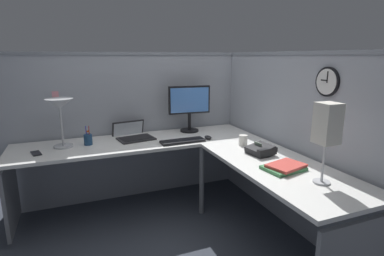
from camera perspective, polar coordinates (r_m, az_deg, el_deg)
ground_plane at (r=3.00m, az=0.12°, el=-17.49°), size 6.80×6.80×0.00m
cubicle_wall_back at (r=3.40m, az=-11.12°, el=0.41°), size 2.57×0.12×1.58m
cubicle_wall_right at (r=2.90m, az=18.32°, el=-2.24°), size 0.12×2.37×1.58m
desk at (r=2.64m, az=-2.44°, el=-6.76°), size 2.35×2.15×0.73m
monitor at (r=3.29m, az=-0.49°, el=4.33°), size 0.46×0.20×0.50m
laptop at (r=3.16m, az=-11.10°, el=-1.31°), size 0.40×0.43×0.22m
keyboard at (r=2.93m, az=-1.79°, el=-2.46°), size 0.43×0.15×0.02m
computer_mouse at (r=3.04m, az=3.03°, el=-1.77°), size 0.06×0.10×0.03m
desk_lamp_dome at (r=2.94m, az=-23.59°, el=3.51°), size 0.24×0.24×0.44m
pen_cup at (r=3.00m, az=-18.92°, el=-2.02°), size 0.08×0.08×0.18m
cell_phone at (r=2.91m, az=-27.23°, el=-4.25°), size 0.10×0.16×0.01m
office_phone at (r=2.63m, az=12.81°, el=-4.10°), size 0.21×0.23×0.11m
book_stack at (r=2.33m, az=16.97°, el=-7.03°), size 0.32×0.26×0.04m
desk_lamp_paper at (r=2.08m, az=24.05°, el=0.37°), size 0.13×0.13×0.53m
coffee_mug at (r=2.86m, az=9.58°, el=-2.26°), size 0.08×0.08×0.10m
wall_clock at (r=2.49m, az=24.14°, el=7.94°), size 0.04×0.22×0.22m
pinned_note_leftmost at (r=3.23m, az=-24.25°, el=5.53°), size 0.06×0.00×0.09m
pinned_note_middle at (r=3.44m, az=-1.88°, el=6.29°), size 0.10×0.00×0.10m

